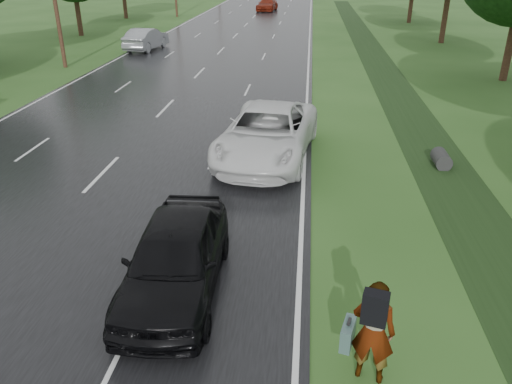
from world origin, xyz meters
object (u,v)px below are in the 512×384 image
Objects in this scene: pedestrian at (372,330)px; white_pickup at (267,133)px; dark_sedan at (175,257)px; silver_sedan at (146,39)px.

pedestrian is 0.31× the size of white_pickup.
white_pickup reaches higher than dark_sedan.
dark_sedan is (-1.30, -8.12, -0.09)m from white_pickup.
dark_sedan is 31.53m from silver_sedan.
silver_sedan is (-13.79, 32.04, -0.18)m from pedestrian.
silver_sedan is at bearing 106.19° from dark_sedan.
white_pickup is 1.32× the size of silver_sedan.
white_pickup is (-2.59, 10.22, -0.09)m from pedestrian.
white_pickup reaches higher than silver_sedan.
pedestrian is at bearing -30.51° from dark_sedan.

